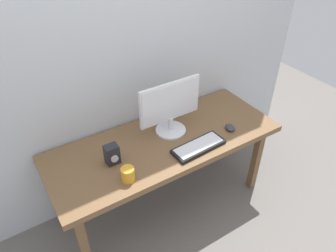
# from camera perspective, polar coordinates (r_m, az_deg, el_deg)

# --- Properties ---
(ground_plane) EXTENTS (6.00, 6.00, 0.00)m
(ground_plane) POSITION_cam_1_polar(r_m,az_deg,el_deg) (2.86, -0.52, -13.53)
(ground_plane) COLOR slate
(wall_back) EXTENTS (3.20, 0.04, 3.00)m
(wall_back) POSITION_cam_1_polar(r_m,az_deg,el_deg) (2.27, -6.04, 18.60)
(wall_back) COLOR silver
(wall_back) RESTS_ON ground_plane
(desk) EXTENTS (1.74, 0.67, 0.70)m
(desk) POSITION_cam_1_polar(r_m,az_deg,el_deg) (2.41, -0.60, -3.86)
(desk) COLOR brown
(desk) RESTS_ON ground_plane
(monitor) EXTENTS (0.49, 0.23, 0.41)m
(monitor) POSITION_cam_1_polar(r_m,az_deg,el_deg) (2.33, 0.40, 3.39)
(monitor) COLOR silver
(monitor) RESTS_ON desk
(keyboard_primary) EXTENTS (0.40, 0.17, 0.03)m
(keyboard_primary) POSITION_cam_1_polar(r_m,az_deg,el_deg) (2.29, 5.43, -3.67)
(keyboard_primary) COLOR black
(keyboard_primary) RESTS_ON desk
(mouse) EXTENTS (0.09, 0.11, 0.03)m
(mouse) POSITION_cam_1_polar(r_m,az_deg,el_deg) (2.50, 10.94, -0.26)
(mouse) COLOR #333338
(mouse) RESTS_ON desk
(audio_controller) EXTENTS (0.09, 0.09, 0.14)m
(audio_controller) POSITION_cam_1_polar(r_m,az_deg,el_deg) (2.17, -9.92, -5.01)
(audio_controller) COLOR #232328
(audio_controller) RESTS_ON desk
(coffee_mug) EXTENTS (0.09, 0.09, 0.10)m
(coffee_mug) POSITION_cam_1_polar(r_m,az_deg,el_deg) (2.05, -7.14, -8.53)
(coffee_mug) COLOR orange
(coffee_mug) RESTS_ON desk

